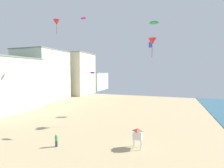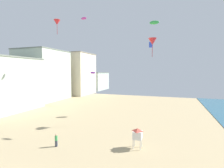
% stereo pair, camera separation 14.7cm
% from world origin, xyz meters
% --- Properties ---
extents(boardwalk_hotel_mid, '(13.04, 15.06, 16.98)m').
position_xyz_m(boardwalk_hotel_mid, '(-28.15, 39.27, 8.50)').
color(boardwalk_hotel_mid, '#B7C6B2').
rests_on(boardwalk_hotel_mid, ground).
extents(boardwalk_hotel_far, '(18.16, 14.42, 17.53)m').
position_xyz_m(boardwalk_hotel_far, '(-28.15, 56.38, 8.77)').
color(boardwalk_hotel_far, beige).
rests_on(boardwalk_hotel_far, ground).
extents(boardwalk_hotel_distant, '(16.22, 15.76, 9.35)m').
position_xyz_m(boardwalk_hotel_distant, '(-28.15, 75.12, 4.68)').
color(boardwalk_hotel_distant, '#B7C6B2').
rests_on(boardwalk_hotel_distant, ground).
extents(kite_flyer, '(0.34, 0.34, 1.64)m').
position_xyz_m(kite_flyer, '(-0.08, 9.47, 0.92)').
color(kite_flyer, '#383D4C').
rests_on(kite_flyer, ground).
extents(lifeguard_stand, '(1.10, 1.10, 2.55)m').
position_xyz_m(lifeguard_stand, '(9.90, 12.51, 1.84)').
color(lifeguard_stand, white).
rests_on(lifeguard_stand, ground).
extents(kite_magenta_parafoil, '(1.41, 0.39, 0.55)m').
position_xyz_m(kite_magenta_parafoil, '(-5.51, 27.14, 21.82)').
color(kite_magenta_parafoil, '#DB3D9E').
extents(kite_red_delta, '(1.58, 1.58, 3.60)m').
position_xyz_m(kite_red_delta, '(10.10, 25.67, 15.45)').
color(kite_red_delta, red).
extents(kite_green_parafoil, '(1.58, 0.44, 0.62)m').
position_xyz_m(kite_green_parafoil, '(10.81, 21.53, 17.88)').
color(kite_green_parafoil, green).
extents(kite_red_delta_2, '(1.62, 1.62, 3.67)m').
position_xyz_m(kite_red_delta_2, '(-13.85, 28.51, 22.07)').
color(kite_red_delta_2, red).
extents(kite_blue_box, '(0.77, 0.77, 1.20)m').
position_xyz_m(kite_blue_box, '(8.98, 32.81, 15.94)').
color(kite_blue_box, blue).
extents(kite_purple_parafoil, '(1.55, 0.43, 0.60)m').
position_xyz_m(kite_purple_parafoil, '(-8.15, 37.10, 9.39)').
color(kite_purple_parafoil, purple).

